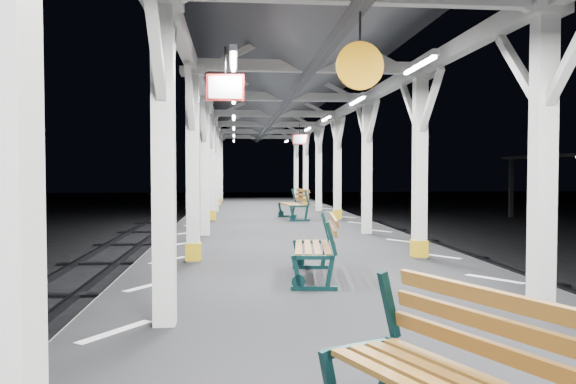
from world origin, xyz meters
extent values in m
plane|color=black|center=(0.00, 0.00, 0.00)|extent=(120.00, 120.00, 0.00)
cube|color=black|center=(0.00, 0.00, 0.50)|extent=(6.00, 50.00, 1.00)
cube|color=silver|center=(-2.45, 0.00, 1.00)|extent=(1.00, 48.00, 0.01)
cube|color=silver|center=(2.45, 0.00, 1.00)|extent=(1.00, 48.00, 0.01)
cube|color=silver|center=(-2.00, -2.00, 2.60)|extent=(0.22, 0.22, 3.20)
cube|color=silver|center=(-2.00, -2.00, 4.26)|extent=(0.40, 0.40, 0.12)
cube|color=silver|center=(-2.00, -1.45, 3.75)|extent=(0.10, 0.99, 0.99)
cube|color=silver|center=(-2.00, -2.55, 3.75)|extent=(0.10, 0.99, 0.99)
cube|color=silver|center=(-2.00, 2.00, 2.60)|extent=(0.22, 0.22, 3.20)
cube|color=silver|center=(-2.00, 2.00, 4.26)|extent=(0.40, 0.40, 0.12)
cube|color=#C59712|center=(-2.00, 2.00, 1.18)|extent=(0.26, 0.26, 0.30)
cube|color=silver|center=(-2.00, 2.55, 3.75)|extent=(0.10, 0.99, 0.99)
cube|color=silver|center=(-2.00, 1.45, 3.75)|extent=(0.10, 0.99, 0.99)
cube|color=silver|center=(-2.00, 6.00, 2.60)|extent=(0.22, 0.22, 3.20)
cube|color=silver|center=(-2.00, 6.00, 4.26)|extent=(0.40, 0.40, 0.12)
cube|color=silver|center=(-2.00, 6.55, 3.75)|extent=(0.10, 0.99, 0.99)
cube|color=silver|center=(-2.00, 5.45, 3.75)|extent=(0.10, 0.99, 0.99)
cube|color=silver|center=(-2.00, 10.00, 2.60)|extent=(0.22, 0.22, 3.20)
cube|color=silver|center=(-2.00, 10.00, 4.26)|extent=(0.40, 0.40, 0.12)
cube|color=#C59712|center=(-2.00, 10.00, 1.18)|extent=(0.26, 0.26, 0.30)
cube|color=silver|center=(-2.00, 10.55, 3.75)|extent=(0.10, 0.99, 0.99)
cube|color=silver|center=(-2.00, 9.45, 3.75)|extent=(0.10, 0.99, 0.99)
cube|color=silver|center=(-2.00, 14.00, 2.60)|extent=(0.22, 0.22, 3.20)
cube|color=silver|center=(-2.00, 14.00, 4.26)|extent=(0.40, 0.40, 0.12)
cube|color=silver|center=(-2.00, 14.55, 3.75)|extent=(0.10, 0.99, 0.99)
cube|color=silver|center=(-2.00, 13.45, 3.75)|extent=(0.10, 0.99, 0.99)
cube|color=silver|center=(-2.00, 18.00, 2.60)|extent=(0.22, 0.22, 3.20)
cube|color=silver|center=(-2.00, 18.00, 4.26)|extent=(0.40, 0.40, 0.12)
cube|color=#C59712|center=(-2.00, 18.00, 1.18)|extent=(0.26, 0.26, 0.30)
cube|color=silver|center=(-2.00, 18.55, 3.75)|extent=(0.10, 0.99, 0.99)
cube|color=silver|center=(-2.00, 17.45, 3.75)|extent=(0.10, 0.99, 0.99)
cube|color=silver|center=(-2.00, 22.00, 2.60)|extent=(0.22, 0.22, 3.20)
cube|color=silver|center=(-2.00, 22.00, 4.26)|extent=(0.40, 0.40, 0.12)
cube|color=silver|center=(-2.00, 22.55, 3.75)|extent=(0.10, 0.99, 0.99)
cube|color=silver|center=(-2.00, 21.45, 3.75)|extent=(0.10, 0.99, 0.99)
cube|color=silver|center=(2.00, -2.00, 2.60)|extent=(0.22, 0.22, 3.20)
cube|color=silver|center=(2.00, -2.00, 4.26)|extent=(0.40, 0.40, 0.12)
cube|color=silver|center=(2.00, -1.45, 3.75)|extent=(0.10, 0.99, 0.99)
cube|color=silver|center=(2.00, -2.55, 3.75)|extent=(0.10, 0.99, 0.99)
cube|color=silver|center=(2.00, 2.00, 2.60)|extent=(0.22, 0.22, 3.20)
cube|color=silver|center=(2.00, 2.00, 4.26)|extent=(0.40, 0.40, 0.12)
cube|color=#C59712|center=(2.00, 2.00, 1.18)|extent=(0.26, 0.26, 0.30)
cube|color=silver|center=(2.00, 2.55, 3.75)|extent=(0.10, 0.99, 0.99)
cube|color=silver|center=(2.00, 1.45, 3.75)|extent=(0.10, 0.99, 0.99)
cube|color=silver|center=(2.00, 6.00, 2.60)|extent=(0.22, 0.22, 3.20)
cube|color=silver|center=(2.00, 6.00, 4.26)|extent=(0.40, 0.40, 0.12)
cube|color=silver|center=(2.00, 6.55, 3.75)|extent=(0.10, 0.99, 0.99)
cube|color=silver|center=(2.00, 5.45, 3.75)|extent=(0.10, 0.99, 0.99)
cube|color=silver|center=(2.00, 10.00, 2.60)|extent=(0.22, 0.22, 3.20)
cube|color=silver|center=(2.00, 10.00, 4.26)|extent=(0.40, 0.40, 0.12)
cube|color=#C59712|center=(2.00, 10.00, 1.18)|extent=(0.26, 0.26, 0.30)
cube|color=silver|center=(2.00, 10.55, 3.75)|extent=(0.10, 0.99, 0.99)
cube|color=silver|center=(2.00, 9.45, 3.75)|extent=(0.10, 0.99, 0.99)
cube|color=silver|center=(2.00, 14.00, 2.60)|extent=(0.22, 0.22, 3.20)
cube|color=silver|center=(2.00, 14.00, 4.26)|extent=(0.40, 0.40, 0.12)
cube|color=silver|center=(2.00, 14.55, 3.75)|extent=(0.10, 0.99, 0.99)
cube|color=silver|center=(2.00, 13.45, 3.75)|extent=(0.10, 0.99, 0.99)
cube|color=silver|center=(2.00, 18.00, 2.60)|extent=(0.22, 0.22, 3.20)
cube|color=silver|center=(2.00, 18.00, 4.26)|extent=(0.40, 0.40, 0.12)
cube|color=#C59712|center=(2.00, 18.00, 1.18)|extent=(0.26, 0.26, 0.30)
cube|color=silver|center=(2.00, 18.55, 3.75)|extent=(0.10, 0.99, 0.99)
cube|color=silver|center=(2.00, 17.45, 3.75)|extent=(0.10, 0.99, 0.99)
cube|color=silver|center=(2.00, 22.00, 2.60)|extent=(0.22, 0.22, 3.20)
cube|color=silver|center=(2.00, 22.00, 4.26)|extent=(0.40, 0.40, 0.12)
cube|color=silver|center=(2.00, 22.55, 3.75)|extent=(0.10, 0.99, 0.99)
cube|color=silver|center=(2.00, 21.45, 3.75)|extent=(0.10, 0.99, 0.99)
cube|color=silver|center=(-2.00, 0.00, 4.38)|extent=(0.18, 48.00, 0.24)
cube|color=silver|center=(2.00, 0.00, 4.38)|extent=(0.18, 48.00, 0.24)
cube|color=silver|center=(0.00, 2.00, 4.38)|extent=(4.20, 0.14, 0.20)
cube|color=silver|center=(0.00, 6.00, 4.38)|extent=(4.20, 0.14, 0.20)
cube|color=silver|center=(0.00, 10.00, 4.38)|extent=(4.20, 0.14, 0.20)
cube|color=silver|center=(0.00, 14.00, 4.38)|extent=(4.20, 0.14, 0.20)
cube|color=silver|center=(0.00, 18.00, 4.38)|extent=(4.20, 0.14, 0.20)
cube|color=silver|center=(0.00, 22.00, 4.38)|extent=(4.20, 0.14, 0.20)
cube|color=#515359|center=(1.30, 0.00, 4.92)|extent=(2.80, 49.00, 1.45)
cube|color=silver|center=(-1.30, 0.00, 4.10)|extent=(0.10, 1.35, 0.08)
cube|color=white|center=(-1.30, 0.00, 4.05)|extent=(0.05, 1.25, 0.05)
cube|color=silver|center=(-1.30, 4.00, 4.10)|extent=(0.10, 1.35, 0.08)
cube|color=white|center=(-1.30, 4.00, 4.05)|extent=(0.05, 1.25, 0.05)
cube|color=silver|center=(-1.30, 8.00, 4.10)|extent=(0.10, 1.35, 0.08)
cube|color=white|center=(-1.30, 8.00, 4.05)|extent=(0.05, 1.25, 0.05)
cube|color=silver|center=(-1.30, 12.00, 4.10)|extent=(0.10, 1.35, 0.08)
cube|color=white|center=(-1.30, 12.00, 4.05)|extent=(0.05, 1.25, 0.05)
cube|color=silver|center=(-1.30, 16.00, 4.10)|extent=(0.10, 1.35, 0.08)
cube|color=white|center=(-1.30, 16.00, 4.05)|extent=(0.05, 1.25, 0.05)
cube|color=silver|center=(-1.30, 20.00, 4.10)|extent=(0.10, 1.35, 0.08)
cube|color=white|center=(-1.30, 20.00, 4.05)|extent=(0.05, 1.25, 0.05)
cube|color=silver|center=(1.30, 0.00, 4.10)|extent=(0.10, 1.35, 0.08)
cube|color=white|center=(1.30, 0.00, 4.05)|extent=(0.05, 1.25, 0.05)
cube|color=silver|center=(1.30, 4.00, 4.10)|extent=(0.10, 1.35, 0.08)
cube|color=white|center=(1.30, 4.00, 4.05)|extent=(0.05, 1.25, 0.05)
cube|color=silver|center=(1.30, 8.00, 4.10)|extent=(0.10, 1.35, 0.08)
cube|color=white|center=(1.30, 8.00, 4.05)|extent=(0.05, 1.25, 0.05)
cube|color=silver|center=(1.30, 12.00, 4.10)|extent=(0.10, 1.35, 0.08)
cube|color=white|center=(1.30, 12.00, 4.05)|extent=(0.05, 1.25, 0.05)
cube|color=silver|center=(1.30, 16.00, 4.10)|extent=(0.10, 1.35, 0.08)
cube|color=white|center=(1.30, 16.00, 4.05)|extent=(0.05, 1.25, 0.05)
cube|color=silver|center=(1.30, 20.00, 4.10)|extent=(0.10, 1.35, 0.08)
cube|color=white|center=(1.30, 20.00, 4.05)|extent=(0.05, 1.25, 0.05)
cylinder|color=black|center=(0.00, -2.00, 4.05)|extent=(0.02, 0.02, 0.30)
cylinder|color=orange|center=(0.00, -2.00, 3.65)|extent=(0.50, 0.04, 0.50)
cylinder|color=black|center=(-1.41, -0.24, 4.02)|extent=(0.02, 0.02, 0.36)
cube|color=red|center=(-1.41, -0.24, 3.67)|extent=(0.50, 0.03, 0.35)
cube|color=white|center=(-1.41, -0.24, 3.67)|extent=(0.44, 0.05, 0.29)
cylinder|color=black|center=(0.98, 11.68, 4.02)|extent=(0.02, 0.02, 0.36)
cube|color=red|center=(0.98, 11.68, 3.67)|extent=(0.50, 0.03, 0.35)
cube|color=white|center=(0.98, 11.68, 3.67)|extent=(0.44, 0.05, 0.29)
cube|color=black|center=(14.00, 22.00, 1.65)|extent=(0.20, 0.20, 3.30)
sphere|color=silver|center=(14.00, 22.00, 3.22)|extent=(0.20, 0.20, 0.20)
cube|color=#0C2A2B|center=(-0.31, -4.19, 1.24)|extent=(0.15, 0.11, 0.48)
cube|color=#0C2A2B|center=(-0.29, -4.18, 1.69)|extent=(0.17, 0.12, 0.45)
cube|color=brown|center=(0.01, -4.95, 1.47)|extent=(0.72, 1.47, 0.04)
cube|color=brown|center=(0.08, -4.92, 1.61)|extent=(0.68, 1.46, 0.10)
cube|color=brown|center=(0.10, -4.91, 1.74)|extent=(0.68, 1.46, 0.10)
cube|color=brown|center=(0.12, -4.90, 1.88)|extent=(0.68, 1.46, 0.10)
cube|color=#0C2A2B|center=(-0.26, -0.52, 1.03)|extent=(0.61, 0.13, 0.06)
cube|color=#0C2A2B|center=(-0.48, -0.50, 1.23)|extent=(0.16, 0.07, 0.47)
cube|color=#0C2A2B|center=(-0.06, -0.55, 1.23)|extent=(0.15, 0.07, 0.47)
cube|color=#0C2A2B|center=(-0.04, -0.55, 1.68)|extent=(0.17, 0.07, 0.45)
cube|color=#0C2A2B|center=(-0.07, 1.09, 1.03)|extent=(0.61, 0.13, 0.06)
cube|color=#0C2A2B|center=(-0.29, 1.12, 1.23)|extent=(0.16, 0.07, 0.47)
cube|color=#0C2A2B|center=(0.13, 1.07, 1.23)|extent=(0.15, 0.07, 0.47)
cube|color=#0C2A2B|center=(0.15, 1.07, 1.68)|extent=(0.17, 0.07, 0.45)
cube|color=brown|center=(-0.37, 0.31, 1.46)|extent=(0.27, 1.55, 0.04)
cube|color=brown|center=(-0.24, 0.29, 1.46)|extent=(0.27, 1.55, 0.04)
cube|color=brown|center=(-0.10, 0.28, 1.46)|extent=(0.27, 1.55, 0.04)
cube|color=brown|center=(0.03, 0.26, 1.46)|extent=(0.27, 1.55, 0.04)
cube|color=brown|center=(0.10, 0.25, 1.60)|extent=(0.23, 1.54, 0.10)
cube|color=brown|center=(0.12, 0.25, 1.73)|extent=(0.23, 1.54, 0.10)
cube|color=brown|center=(0.14, 0.25, 1.87)|extent=(0.23, 1.54, 0.10)
cube|color=#0C2A2B|center=(0.72, 9.49, 1.03)|extent=(0.66, 0.15, 0.07)
cube|color=#0C2A2B|center=(0.48, 9.46, 1.25)|extent=(0.17, 0.08, 0.50)
cube|color=#0C2A2B|center=(0.94, 9.52, 1.25)|extent=(0.16, 0.07, 0.50)
cube|color=#0C2A2B|center=(0.96, 9.53, 1.73)|extent=(0.18, 0.08, 0.48)
cube|color=#0C2A2B|center=(0.50, 11.22, 1.03)|extent=(0.66, 0.15, 0.07)
cube|color=#0C2A2B|center=(0.26, 11.19, 1.25)|extent=(0.17, 0.08, 0.50)
cube|color=#0C2A2B|center=(0.71, 11.25, 1.25)|extent=(0.16, 0.07, 0.50)
cube|color=#0C2A2B|center=(0.73, 11.25, 1.73)|extent=(0.18, 0.08, 0.48)
cube|color=brown|center=(0.39, 10.33, 1.49)|extent=(0.31, 1.65, 0.04)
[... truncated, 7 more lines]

